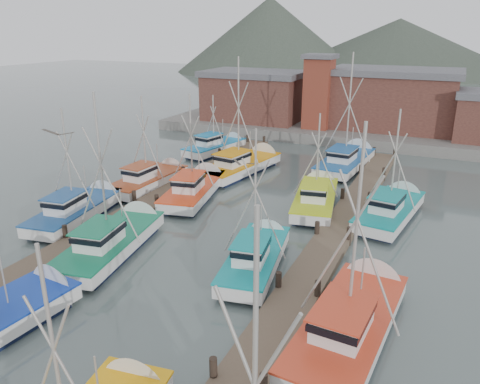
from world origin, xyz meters
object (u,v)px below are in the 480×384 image
at_px(boat_12, 243,165).
at_px(lookout_tower, 319,91).
at_px(boat_8, 196,188).
at_px(boat_4, 115,239).

bearing_deg(boat_12, lookout_tower, 91.96).
bearing_deg(boat_8, boat_4, -99.70).
bearing_deg(lookout_tower, boat_12, -97.55).
bearing_deg(boat_12, boat_8, -85.78).
xyz_separation_m(boat_8, boat_12, (0.71, 7.62, 0.01)).
bearing_deg(lookout_tower, boat_4, -94.28).
xyz_separation_m(lookout_tower, boat_4, (-2.58, -34.47, -4.86)).
distance_m(lookout_tower, boat_8, 24.87).
height_order(lookout_tower, boat_12, boat_12).
distance_m(lookout_tower, boat_4, 34.91).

